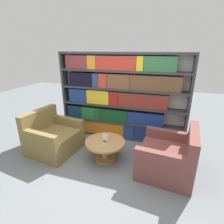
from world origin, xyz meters
The scene contains 6 objects.
ground_plane centered at (0.00, 0.00, 0.00)m, with size 14.00×14.00×0.00m, color slate.
bookshelf centered at (-0.06, 1.33, 0.99)m, with size 2.96×0.30×2.01m.
armchair_left centered at (-1.22, 0.29, 0.29)m, with size 1.01×1.05×0.86m.
armchair_right centered at (1.13, 0.28, 0.29)m, with size 0.99×1.03×0.86m.
coffee_table centered at (-0.05, 0.30, 0.29)m, with size 0.77×0.77×0.40m.
table_sign centered at (-0.05, 0.30, 0.47)m, with size 0.11×0.06×0.16m.
Camera 1 is at (0.98, -2.48, 2.07)m, focal length 28.00 mm.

